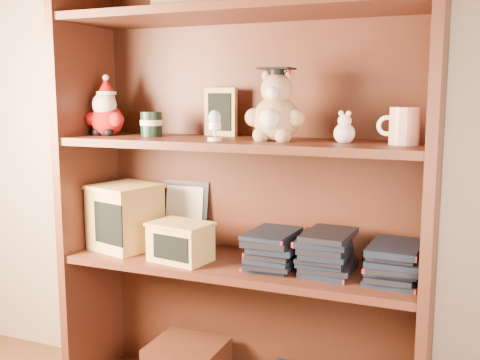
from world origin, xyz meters
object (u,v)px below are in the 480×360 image
object	(u,v)px
treats_box	(125,216)
bookcase	(245,190)
grad_teddy_bear	(276,112)
teacher_mug	(403,126)

from	to	relation	value
treats_box	bookcase	bearing A→B (deg)	6.75
grad_teddy_bear	treats_box	xyz separation A→B (m)	(-0.56, 0.01, -0.37)
teacher_mug	grad_teddy_bear	bearing A→B (deg)	-178.95
bookcase	treats_box	distance (m)	0.45
teacher_mug	treats_box	xyz separation A→B (m)	(-0.94, -0.00, -0.34)
bookcase	grad_teddy_bear	world-z (taller)	bookcase
bookcase	grad_teddy_bear	bearing A→B (deg)	-25.05
bookcase	grad_teddy_bear	distance (m)	0.29
grad_teddy_bear	teacher_mug	xyz separation A→B (m)	(0.38, 0.01, -0.03)
grad_teddy_bear	teacher_mug	bearing A→B (deg)	1.05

